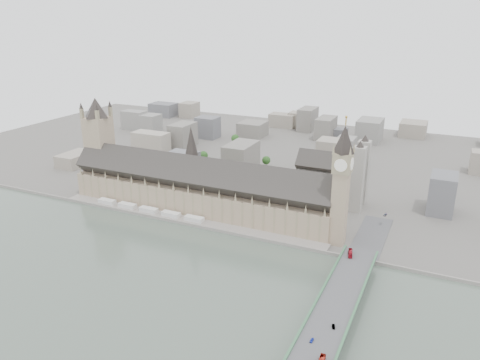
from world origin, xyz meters
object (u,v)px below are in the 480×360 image
at_px(elizabeth_tower, 342,177).
at_px(car_blue, 312,340).
at_px(red_bus_north, 350,253).
at_px(palace_of_westminster, 199,189).
at_px(car_silver, 333,326).
at_px(car_approach, 385,215).
at_px(westminster_bridge, 338,306).
at_px(victoria_tower, 99,141).
at_px(westminster_abbey, 333,179).

height_order(elizabeth_tower, car_blue, elizabeth_tower).
bearing_deg(elizabeth_tower, red_bus_north, -62.59).
relative_size(palace_of_westminster, car_silver, 62.36).
distance_m(red_bus_north, car_approach, 86.95).
distance_m(westminster_bridge, car_blue, 46.70).
xyz_separation_m(red_bus_north, car_silver, (9.99, -89.72, -0.96)).
height_order(victoria_tower, westminster_bridge, victoria_tower).
distance_m(victoria_tower, car_approach, 295.72).
bearing_deg(car_blue, palace_of_westminster, 138.91).
xyz_separation_m(red_bus_north, car_approach, (12.36, 86.06, -0.85)).
xyz_separation_m(westminster_bridge, car_silver, (4.17, -29.28, 5.83)).
xyz_separation_m(palace_of_westminster, car_approach, (168.54, 39.30, -11.65)).
bearing_deg(car_blue, victoria_tower, 153.34).
relative_size(palace_of_westminster, elizabeth_tower, 2.47).
xyz_separation_m(westminster_bridge, car_approach, (6.54, 146.50, 5.93)).
height_order(palace_of_westminster, car_approach, palace_of_westminster).
height_order(elizabeth_tower, westminster_bridge, elizabeth_tower).
height_order(palace_of_westminster, elizabeth_tower, elizabeth_tower).
bearing_deg(westminster_bridge, elizabeth_tower, 104.11).
bearing_deg(palace_of_westminster, red_bus_north, -16.67).
height_order(palace_of_westminster, red_bus_north, palace_of_westminster).
xyz_separation_m(victoria_tower, red_bus_north, (278.18, -53.06, -43.30)).
relative_size(elizabeth_tower, car_approach, 19.40).
distance_m(victoria_tower, car_blue, 325.63).
bearing_deg(westminster_abbey, red_bus_north, -69.66).
height_order(car_blue, car_approach, car_approach).
distance_m(elizabeth_tower, car_approach, 75.80).
relative_size(elizabeth_tower, westminster_abbey, 1.58).
bearing_deg(red_bus_north, elizabeth_tower, 105.31).
relative_size(palace_of_westminster, car_approach, 47.83).
xyz_separation_m(westminster_abbey, car_silver, (55.24, -211.78, -14.13)).
bearing_deg(westminster_abbey, car_approach, -32.00).
distance_m(westminster_bridge, car_silver, 30.14).
relative_size(palace_of_westminster, westminster_abbey, 3.90).
relative_size(red_bus_north, car_blue, 3.06).
xyz_separation_m(car_blue, car_silver, (7.86, 16.92, 0.04)).
bearing_deg(car_blue, elizabeth_tower, 101.17).
bearing_deg(elizabeth_tower, car_blue, -81.85).
distance_m(palace_of_westminster, victoria_tower, 126.41).
bearing_deg(elizabeth_tower, westminster_abbey, 107.29).
distance_m(palace_of_westminster, westminster_abbey, 134.09).
xyz_separation_m(victoria_tower, westminster_abbey, (232.92, 69.00, -30.12)).
height_order(victoria_tower, car_blue, victoria_tower).
distance_m(westminster_bridge, car_approach, 146.77).
height_order(westminster_bridge, westminster_abbey, westminster_abbey).
relative_size(westminster_abbey, car_silver, 16.00).
xyz_separation_m(westminster_bridge, red_bus_north, (-5.82, 60.44, 6.78)).
distance_m(palace_of_westminster, car_approach, 173.46).
bearing_deg(westminster_bridge, palace_of_westminster, 146.51).
height_order(victoria_tower, red_bus_north, victoria_tower).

